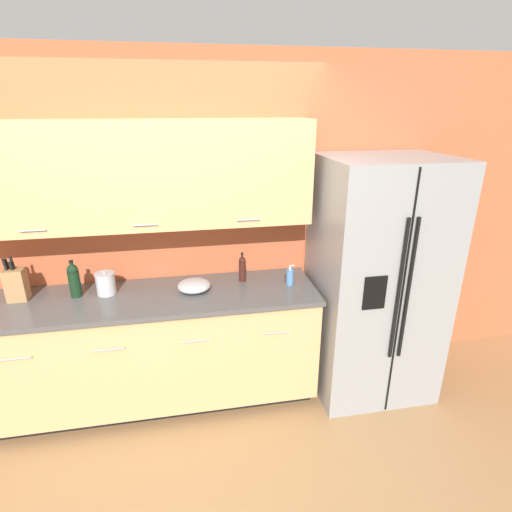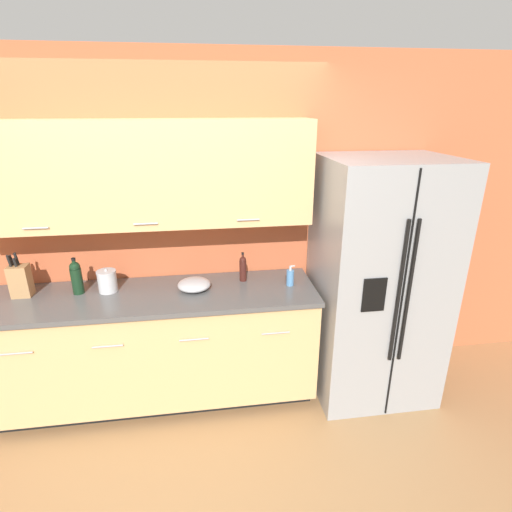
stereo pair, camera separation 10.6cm
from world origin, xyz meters
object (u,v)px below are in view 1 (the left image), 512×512
object	(u,v)px
knife_block	(16,284)
oil_bottle	(242,268)
steel_canister	(106,283)
mixing_bowl	(194,286)
refrigerator	(375,280)
soap_dispenser	(290,277)
wine_bottle	(74,280)

from	to	relation	value
knife_block	oil_bottle	distance (m)	1.60
steel_canister	mixing_bowl	xyz separation A→B (m)	(0.63, -0.06, -0.04)
refrigerator	knife_block	xyz separation A→B (m)	(-2.61, 0.17, 0.11)
oil_bottle	mixing_bowl	bearing A→B (deg)	-163.85
refrigerator	mixing_bowl	world-z (taller)	refrigerator
refrigerator	soap_dispenser	xyz separation A→B (m)	(-0.67, 0.07, 0.05)
refrigerator	soap_dispenser	distance (m)	0.67
knife_block	refrigerator	bearing A→B (deg)	-3.68
soap_dispenser	steel_canister	xyz separation A→B (m)	(-1.35, 0.09, 0.02)
mixing_bowl	soap_dispenser	bearing A→B (deg)	-1.94
refrigerator	mixing_bowl	bearing A→B (deg)	176.11
wine_bottle	oil_bottle	distance (m)	1.21
knife_block	mixing_bowl	size ratio (longest dim) A/B	1.35
refrigerator	mixing_bowl	size ratio (longest dim) A/B	7.74
refrigerator	mixing_bowl	distance (m)	1.40
wine_bottle	oil_bottle	size ratio (longest dim) A/B	1.18
soap_dispenser	oil_bottle	world-z (taller)	oil_bottle
knife_block	wine_bottle	bearing A→B (deg)	-1.78
refrigerator	steel_canister	bearing A→B (deg)	175.49
wine_bottle	steel_canister	bearing A→B (deg)	0.88
soap_dispenser	oil_bottle	size ratio (longest dim) A/B	0.69
steel_canister	mixing_bowl	world-z (taller)	steel_canister
refrigerator	knife_block	distance (m)	2.62
knife_block	mixing_bowl	world-z (taller)	knife_block
refrigerator	steel_canister	xyz separation A→B (m)	(-2.02, 0.16, 0.07)
mixing_bowl	knife_block	bearing A→B (deg)	176.57
knife_block	wine_bottle	size ratio (longest dim) A/B	1.19
refrigerator	wine_bottle	world-z (taller)	refrigerator
knife_block	wine_bottle	xyz separation A→B (m)	(0.39, -0.01, 0.01)
knife_block	soap_dispenser	world-z (taller)	knife_block
soap_dispenser	oil_bottle	distance (m)	0.37
knife_block	mixing_bowl	distance (m)	1.23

